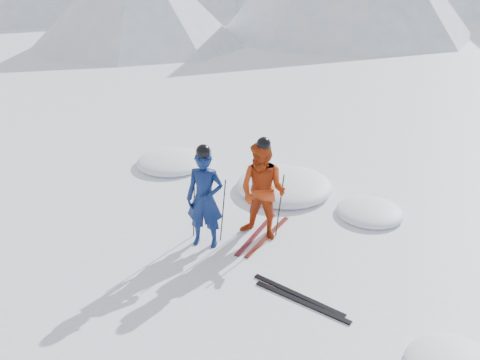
% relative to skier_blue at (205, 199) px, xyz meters
% --- Properties ---
extents(ground, '(160.00, 160.00, 0.00)m').
position_rel_skier_blue_xyz_m(ground, '(1.92, 0.19, -0.95)').
color(ground, white).
rests_on(ground, ground).
extents(skier_blue, '(0.75, 0.54, 1.90)m').
position_rel_skier_blue_xyz_m(skier_blue, '(0.00, 0.00, 0.00)').
color(skier_blue, '#0D1D4E').
rests_on(skier_blue, ground).
extents(skier_red, '(1.03, 0.85, 1.93)m').
position_rel_skier_blue_xyz_m(skier_red, '(0.90, 0.64, 0.02)').
color(skier_red, '#AC330D').
rests_on(skier_red, ground).
extents(pole_blue_left, '(0.13, 0.09, 1.26)m').
position_rel_skier_blue_xyz_m(pole_blue_left, '(-0.30, 0.15, -0.32)').
color(pole_blue_left, black).
rests_on(pole_blue_left, ground).
extents(pole_blue_right, '(0.13, 0.07, 1.26)m').
position_rel_skier_blue_xyz_m(pole_blue_right, '(0.25, 0.25, -0.32)').
color(pole_blue_right, black).
rests_on(pole_blue_right, ground).
extents(pole_red_left, '(0.13, 0.10, 1.28)m').
position_rel_skier_blue_xyz_m(pole_red_left, '(0.60, 0.89, -0.31)').
color(pole_red_left, black).
rests_on(pole_red_left, ground).
extents(pole_red_right, '(0.13, 0.09, 1.28)m').
position_rel_skier_blue_xyz_m(pole_red_right, '(1.20, 0.79, -0.31)').
color(pole_red_right, black).
rests_on(pole_red_right, ground).
extents(ski_worn_left, '(0.26, 1.70, 0.03)m').
position_rel_skier_blue_xyz_m(ski_worn_left, '(0.78, 0.64, -0.93)').
color(ski_worn_left, black).
rests_on(ski_worn_left, ground).
extents(ski_worn_right, '(0.38, 1.69, 0.03)m').
position_rel_skier_blue_xyz_m(ski_worn_right, '(1.02, 0.64, -0.93)').
color(ski_worn_right, black).
rests_on(ski_worn_right, ground).
extents(ski_loose_a, '(1.64, 0.61, 0.03)m').
position_rel_skier_blue_xyz_m(ski_loose_a, '(2.02, -0.92, -0.93)').
color(ski_loose_a, black).
rests_on(ski_loose_a, ground).
extents(ski_loose_b, '(1.66, 0.56, 0.03)m').
position_rel_skier_blue_xyz_m(ski_loose_b, '(2.12, -1.07, -0.93)').
color(ski_loose_b, black).
rests_on(ski_loose_b, ground).
extents(snow_lumps, '(8.35, 6.54, 0.49)m').
position_rel_skier_blue_xyz_m(snow_lumps, '(0.60, 2.27, -0.95)').
color(snow_lumps, white).
rests_on(snow_lumps, ground).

